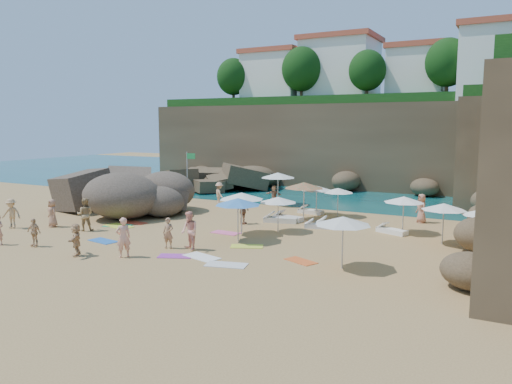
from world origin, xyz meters
The scene contains 48 objects.
ground centered at (0.00, 0.00, 0.00)m, with size 120.00×120.00×0.00m, color tan.
seawater centered at (0.00, 30.00, 0.00)m, with size 120.00×120.00×0.00m, color #0C4751.
cliff_back centered at (2.00, 25.00, 4.00)m, with size 44.00×8.00×8.00m, color brown.
rock_promontory centered at (-11.00, 16.00, 0.00)m, with size 12.00×7.00×2.00m, color brown, non-canonical shape.
clifftop_buildings centered at (2.96, 25.79, 11.24)m, with size 28.48×9.48×7.00m.
clifftop_trees centered at (4.78, 19.52, 11.26)m, with size 35.60×23.82×4.40m.
marina_masts centered at (-16.50, 30.00, 3.00)m, with size 3.10×0.10×6.00m.
rock_outcrop centered at (-7.80, 3.11, 0.00)m, with size 7.44×5.58×2.98m, color brown, non-canonical shape.
flag_pole centered at (-6.98, 8.49, 2.51)m, with size 0.76×0.19×3.94m.
parasol_0 centered at (-0.01, 10.27, 2.27)m, with size 2.62×2.62×2.48m.
parasol_1 centered at (5.59, 7.78, 1.76)m, with size 2.03×2.03×1.92m.
parasol_2 centered at (4.09, 7.74, 1.83)m, with size 2.11×2.11×1.99m.
parasol_3 centered at (10.48, 4.67, 1.92)m, with size 2.21×2.21×2.09m.
parasol_4 centered at (14.73, 2.71, 1.87)m, with size 2.15×2.15×2.03m.
parasol_5 centered at (4.12, 1.70, 1.85)m, with size 2.13×2.13×2.01m.
parasol_6 centered at (3.97, 5.83, 2.22)m, with size 2.55×2.55×2.41m.
parasol_7 centered at (12.83, 2.94, 1.95)m, with size 2.24×2.24×2.12m.
parasol_9 centered at (2.61, 0.16, 2.15)m, with size 2.48×2.48×2.35m.
parasol_10 centered at (3.26, -1.35, 2.10)m, with size 2.42×2.42×2.28m.
parasol_11 centered at (9.70, -3.64, 2.07)m, with size 2.38×2.38×2.25m.
lounger_0 centered at (3.27, 4.99, 0.15)m, with size 1.96×0.65×0.31m, color silver.
lounger_1 centered at (3.08, 4.23, 0.16)m, with size 2.07×0.69×0.32m, color silver.
lounger_2 centered at (3.59, 8.00, 0.14)m, with size 1.79×0.60×0.28m, color white.
lounger_3 centered at (9.97, 4.29, 0.14)m, with size 1.78×0.59×0.28m, color white.
lounger_4 centered at (6.46, 4.41, 0.15)m, with size 1.96×0.65×0.31m, color white.
lounger_5 centered at (5.87, 3.70, 0.13)m, with size 1.71×0.57×0.27m, color white.
towel_4 centered at (-4.98, -1.48, 0.02)m, with size 1.92×0.96×0.03m, color #DCE43C.
towel_5 centered at (3.39, -4.95, 0.02)m, with size 1.80×0.90×0.03m, color white.
towel_6 centered at (2.22, -5.38, 0.01)m, with size 1.57×0.78×0.03m, color purple.
towel_7 centered at (-4.84, -0.22, 0.01)m, with size 1.54×0.77×0.03m, color #E04527.
towel_8 centered at (-2.98, -4.74, 0.01)m, with size 1.64×0.82×0.03m, color blue.
towel_9 centered at (1.67, -0.01, 0.01)m, with size 1.63×0.82×0.03m, color pink.
towel_10 centered at (7.71, -3.42, 0.01)m, with size 1.49×0.75×0.03m, color #E25B23.
towel_11 centered at (-5.13, -1.40, 0.01)m, with size 1.66×0.83×0.03m, color #34B874.
towel_12 centered at (4.26, -2.18, 0.01)m, with size 1.61×0.81×0.03m, color #D7E73D.
towel_13 centered at (5.09, -5.52, 0.02)m, with size 1.81×0.90×0.03m, color silver.
person_stand_1 centered at (-5.80, -3.28, 0.95)m, with size 0.93×0.72×1.91m, color #A78453.
person_stand_2 centered at (-3.91, 8.15, 0.87)m, with size 1.12×0.46×1.74m, color #DFAA7F.
person_stand_3 centered at (1.24, 2.70, 0.82)m, with size 0.96×0.40×1.64m, color #95644A.
person_stand_4 centered at (10.84, 8.31, 0.91)m, with size 0.89×0.48×1.81m, color tan.
person_stand_5 centered at (-0.45, 10.51, 0.74)m, with size 1.36×0.39×1.47m, color tan.
person_stand_6 centered at (0.21, -6.60, 0.93)m, with size 0.68×0.45×1.87m, color #EDA186.
person_lie_0 centered at (-10.14, -4.84, 0.23)m, with size 1.12×1.73×0.46m, color tan.
person_lie_1 centered at (-5.13, -7.23, 0.17)m, with size 0.83×1.42×0.35m, color tan.
person_lie_2 centered at (-8.34, -3.43, 0.22)m, with size 0.79×1.63×0.43m, color #A87254.
person_lie_3 centered at (-1.88, -7.49, 0.20)m, with size 1.39×1.50×0.40m, color tan.
person_lie_4 centered at (1.02, -4.34, 0.18)m, with size 0.55×1.50×0.36m, color #A37551.
person_lie_5 centered at (2.17, -4.16, 0.36)m, with size 0.91×1.88×0.71m, color #F9A78D.
Camera 1 is at (16.17, -23.51, 6.09)m, focal length 35.00 mm.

